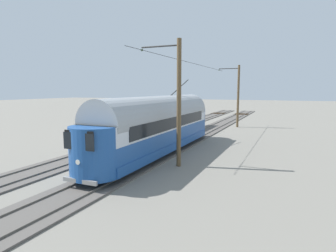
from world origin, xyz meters
The scene contains 8 objects.
ground_plane centered at (0.00, 0.00, 0.00)m, with size 220.00×220.00×0.00m, color gray.
track_streetcar_siding centered at (-2.24, -0.31, 0.05)m, with size 2.80×80.00×0.18m.
track_adjacent_siding centered at (2.24, -0.31, 0.05)m, with size 2.80×80.00×0.18m.
vintage_streetcar centered at (-2.24, 5.78, 2.26)m, with size 2.65×17.33×5.51m.
boxcar_adjacent centered at (2.24, -3.96, 2.17)m, with size 2.96×14.23×3.85m.
catenary_pole_foreground centered at (-4.71, -12.08, 4.06)m, with size 2.75×0.28×7.79m.
catenary_pole_mid_near centered at (-4.71, 8.24, 4.06)m, with size 2.75×0.28×7.79m.
overhead_wire_run centered at (-2.32, -2.56, 7.25)m, with size 2.55×24.32×0.18m.
Camera 1 is at (-11.15, 24.37, 4.77)m, focal length 30.34 mm.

